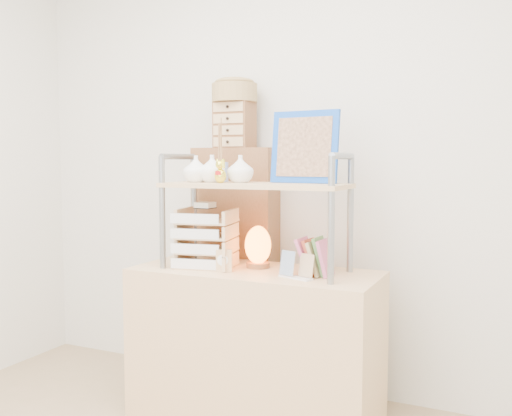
{
  "coord_description": "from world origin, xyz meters",
  "views": [
    {
      "loc": [
        1.16,
        -1.27,
        1.28
      ],
      "look_at": [
        0.01,
        1.2,
        1.05
      ],
      "focal_mm": 40.0,
      "sensor_mm": 36.0,
      "label": 1
    }
  ],
  "objects": [
    {
      "name": "room_shell",
      "position": [
        0.0,
        0.39,
        1.69
      ],
      "size": [
        3.42,
        3.41,
        2.61
      ],
      "color": "silver",
      "rests_on": "ground"
    },
    {
      "name": "desk",
      "position": [
        0.0,
        1.2,
        0.38
      ],
      "size": [
        1.2,
        0.5,
        0.75
      ],
      "primitive_type": "cube",
      "color": "tan",
      "rests_on": "ground"
    },
    {
      "name": "cabinet",
      "position": [
        -0.29,
        1.57,
        0.68
      ],
      "size": [
        0.47,
        0.28,
        1.35
      ],
      "primitive_type": "cube",
      "rotation": [
        0.0,
        0.0,
        0.1
      ],
      "color": "brown",
      "rests_on": "ground"
    },
    {
      "name": "hutch",
      "position": [
        -0.02,
        1.21,
        1.17
      ],
      "size": [
        0.9,
        0.34,
        0.77
      ],
      "color": "gray",
      "rests_on": "desk"
    },
    {
      "name": "letter_tray",
      "position": [
        -0.26,
        1.17,
        0.88
      ],
      "size": [
        0.31,
        0.3,
        0.32
      ],
      "color": "tan",
      "rests_on": "desk"
    },
    {
      "name": "salt_lamp",
      "position": [
        -0.01,
        1.27,
        0.86
      ],
      "size": [
        0.14,
        0.13,
        0.21
      ],
      "color": "brown",
      "rests_on": "desk"
    },
    {
      "name": "desk_clock",
      "position": [
        -0.11,
        1.1,
        0.8
      ],
      "size": [
        0.08,
        0.05,
        0.11
      ],
      "color": "tan",
      "rests_on": "desk"
    },
    {
      "name": "postcard_stand",
      "position": [
        0.25,
        1.11,
        0.78
      ],
      "size": [
        0.18,
        0.1,
        0.12
      ],
      "color": "white",
      "rests_on": "desk"
    },
    {
      "name": "drawer_chest",
      "position": [
        -0.29,
        1.55,
        1.48
      ],
      "size": [
        0.2,
        0.16,
        0.25
      ],
      "color": "brown",
      "rests_on": "cabinet"
    },
    {
      "name": "woven_basket",
      "position": [
        -0.29,
        1.55,
        1.65
      ],
      "size": [
        0.25,
        0.25,
        0.1
      ],
      "primitive_type": "cylinder",
      "color": "olive",
      "rests_on": "drawer_chest"
    }
  ]
}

